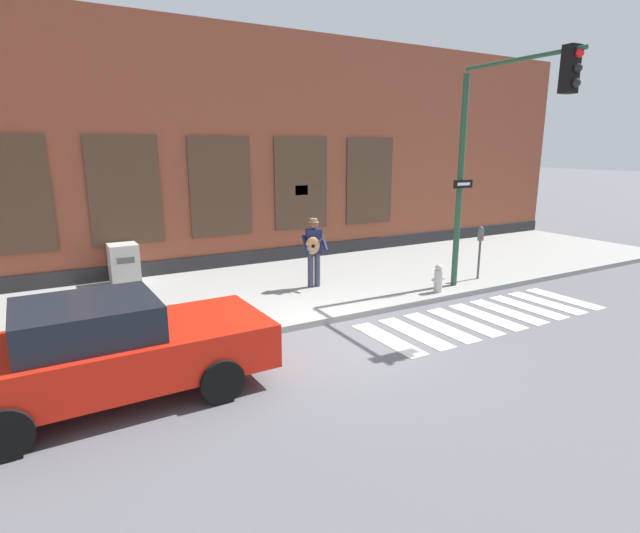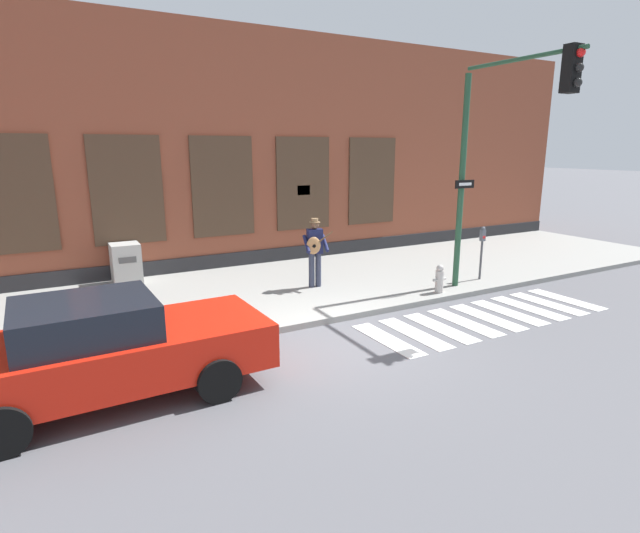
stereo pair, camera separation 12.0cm
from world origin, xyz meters
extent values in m
plane|color=#56565B|center=(0.00, 0.00, 0.00)|extent=(160.00, 160.00, 0.00)
cube|color=gray|center=(0.00, 3.73, 0.07)|extent=(28.00, 5.50, 0.13)
cube|color=brown|center=(0.00, 8.48, 3.48)|extent=(28.00, 4.00, 6.97)
cube|color=#28282B|center=(0.00, 6.46, 0.28)|extent=(28.00, 0.04, 0.55)
cube|color=#473323|center=(-5.20, 6.45, 2.51)|extent=(1.82, 0.06, 2.84)
cube|color=black|center=(-5.20, 6.44, 2.51)|extent=(1.70, 0.03, 2.72)
cube|color=#473323|center=(-2.60, 6.45, 2.51)|extent=(1.82, 0.06, 2.84)
cube|color=black|center=(-2.60, 6.44, 2.51)|extent=(1.70, 0.03, 2.72)
cube|color=#473323|center=(0.00, 6.45, 2.51)|extent=(1.82, 0.06, 2.84)
cube|color=black|center=(0.00, 6.44, 2.51)|extent=(1.70, 0.03, 2.72)
cube|color=#473323|center=(2.60, 6.45, 2.51)|extent=(1.82, 0.06, 2.84)
cube|color=black|center=(2.60, 6.44, 2.51)|extent=(1.70, 0.03, 2.72)
cube|color=#473323|center=(5.20, 6.45, 2.51)|extent=(1.82, 0.06, 2.84)
cube|color=black|center=(5.20, 6.44, 2.51)|extent=(1.70, 0.03, 2.72)
cube|color=yellow|center=(2.60, 6.43, 2.31)|extent=(0.44, 0.02, 0.30)
cube|color=silver|center=(0.92, -0.32, 0.01)|extent=(0.42, 1.90, 0.01)
cube|color=silver|center=(1.59, -0.32, 0.01)|extent=(0.42, 1.90, 0.01)
cube|color=silver|center=(2.26, -0.32, 0.01)|extent=(0.42, 1.90, 0.01)
cube|color=silver|center=(2.93, -0.32, 0.01)|extent=(0.42, 1.90, 0.01)
cube|color=silver|center=(3.60, -0.32, 0.01)|extent=(0.42, 1.90, 0.01)
cube|color=silver|center=(4.27, -0.32, 0.01)|extent=(0.42, 1.90, 0.01)
cube|color=silver|center=(4.94, -0.32, 0.01)|extent=(0.42, 1.90, 0.01)
cube|color=silver|center=(5.61, -0.32, 0.01)|extent=(0.42, 1.90, 0.01)
cube|color=silver|center=(6.28, -0.32, 0.01)|extent=(0.42, 1.90, 0.01)
cube|color=red|center=(-4.00, -0.19, 0.67)|extent=(4.64, 1.93, 0.68)
cube|color=black|center=(-4.25, -0.19, 1.27)|extent=(1.87, 1.62, 0.52)
cube|color=silver|center=(-1.76, 0.43, 0.74)|extent=(0.06, 0.24, 0.12)
cube|color=silver|center=(-1.73, -0.71, 0.74)|extent=(0.06, 0.24, 0.12)
cylinder|color=black|center=(-2.69, 0.71, 0.33)|extent=(0.66, 0.25, 0.66)
cylinder|color=black|center=(-2.65, -1.03, 0.33)|extent=(0.66, 0.25, 0.66)
cylinder|color=black|center=(-5.36, 0.66, 0.33)|extent=(0.66, 0.25, 0.66)
cylinder|color=black|center=(-5.32, -1.09, 0.33)|extent=(0.66, 0.25, 0.66)
cylinder|color=#33384C|center=(1.38, 3.28, 0.57)|extent=(0.15, 0.15, 0.87)
cylinder|color=#33384C|center=(1.20, 3.30, 0.57)|extent=(0.15, 0.15, 0.87)
cube|color=#191E47|center=(1.29, 3.30, 1.31)|extent=(0.42, 0.30, 0.62)
sphere|color=brown|center=(1.29, 3.30, 1.73)|extent=(0.22, 0.22, 0.22)
cylinder|color=olive|center=(1.29, 3.30, 1.79)|extent=(0.27, 0.28, 0.02)
cylinder|color=olive|center=(1.29, 3.30, 1.84)|extent=(0.18, 0.18, 0.09)
cylinder|color=#191E47|center=(1.50, 3.14, 1.27)|extent=(0.21, 0.52, 0.39)
cylinder|color=#191E47|center=(1.04, 3.26, 1.27)|extent=(0.21, 0.52, 0.39)
ellipsoid|color=#B77F4C|center=(1.17, 3.14, 1.24)|extent=(0.38, 0.20, 0.44)
cylinder|color=black|center=(1.16, 3.08, 1.24)|extent=(0.09, 0.03, 0.09)
cylinder|color=brown|center=(1.42, 3.06, 1.42)|extent=(0.47, 0.15, 0.34)
cylinder|color=#234C33|center=(4.51, 1.62, 2.72)|extent=(0.15, 0.15, 5.17)
cylinder|color=#234C33|center=(4.48, 0.12, 5.41)|extent=(0.14, 3.00, 0.09)
cube|color=black|center=(4.46, -1.08, 5.06)|extent=(0.30, 0.25, 0.88)
sphere|color=red|center=(4.46, -1.24, 5.32)|extent=(0.17, 0.17, 0.17)
sphere|color=black|center=(4.46, -1.24, 5.06)|extent=(0.17, 0.17, 0.17)
sphere|color=black|center=(4.46, -1.24, 4.79)|extent=(0.17, 0.17, 0.17)
cube|color=black|center=(4.51, 1.51, 2.73)|extent=(0.60, 0.04, 0.20)
cube|color=white|center=(4.51, 1.49, 2.73)|extent=(0.40, 0.02, 0.07)
cylinder|color=#47474C|center=(5.55, 1.78, 0.66)|extent=(0.06, 0.06, 1.05)
cube|color=#565B66|center=(5.55, 1.78, 1.33)|extent=(0.13, 0.10, 0.30)
sphere|color=#565B66|center=(5.55, 1.78, 1.51)|extent=(0.11, 0.11, 0.11)
cube|color=red|center=(5.55, 1.72, 1.29)|extent=(0.09, 0.01, 0.07)
cube|color=#ADADA8|center=(-2.85, 6.03, 0.66)|extent=(0.71, 0.70, 1.05)
cube|color=#4C4C4C|center=(-2.85, 5.68, 0.81)|extent=(0.43, 0.02, 0.16)
cylinder|color=#B2ADA8|center=(3.70, 1.33, 0.41)|extent=(0.20, 0.20, 0.55)
sphere|color=#B2ADA8|center=(3.70, 1.33, 0.74)|extent=(0.18, 0.18, 0.18)
cylinder|color=#B2ADA8|center=(3.56, 1.33, 0.46)|extent=(0.10, 0.07, 0.07)
cylinder|color=#B2ADA8|center=(3.84, 1.33, 0.46)|extent=(0.10, 0.07, 0.07)
camera|label=1|loc=(-4.69, -7.49, 3.59)|focal=28.00mm
camera|label=2|loc=(-4.59, -7.55, 3.59)|focal=28.00mm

